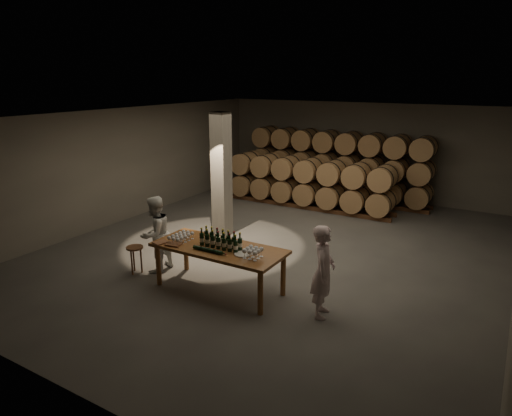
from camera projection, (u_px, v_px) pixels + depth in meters
The scene contains 15 objects.
room at pixel (222, 175), 11.66m from camera, with size 12.00×12.00×12.00m.
tasting_table at pixel (219, 252), 8.77m from camera, with size 2.60×1.10×0.90m.
barrel_stack_back at pixel (337, 164), 15.29m from camera, with size 6.26×0.95×2.31m.
barrel_stack_front at pixel (309, 182), 14.43m from camera, with size 5.48×0.95×1.57m.
bottle_cluster at pixel (221, 241), 8.67m from camera, with size 0.87×0.24×0.35m.
lying_bottles at pixel (208, 250), 8.48m from camera, with size 0.74×0.07×0.07m.
glass_cluster_left at pixel (181, 236), 9.00m from camera, with size 0.30×0.52×0.16m.
glass_cluster_right at pixel (253, 250), 8.19m from camera, with size 0.31×0.31×0.19m.
plate at pixel (243, 254), 8.36m from camera, with size 0.31×0.31×0.02m, color silver.
notebook_near at pixel (174, 244), 8.83m from camera, with size 0.28×0.22×0.03m, color brown.
notebook_corner at pixel (161, 242), 8.94m from camera, with size 0.21×0.26×0.02m, color brown.
pen at pixel (176, 247), 8.70m from camera, with size 0.01×0.01×0.13m, color black.
stool at pixel (135, 251), 9.62m from camera, with size 0.36×0.36×0.59m.
person_man at pixel (323, 271), 7.81m from camera, with size 0.60×0.40×1.66m, color silver.
person_woman at pixel (155, 234), 9.67m from camera, with size 0.80×0.62×1.64m, color white.
Camera 1 is at (4.80, -9.17, 4.06)m, focal length 32.00 mm.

